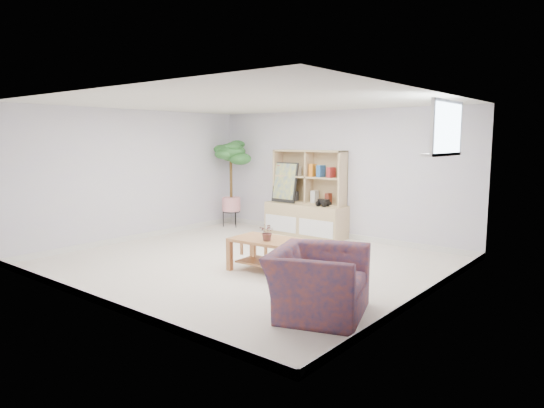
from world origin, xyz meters
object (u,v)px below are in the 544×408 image
Objects in this scene: coffee_table at (271,256)px; armchair at (318,277)px; storage_unit at (306,193)px; floor_tree at (231,184)px.

armchair is at bearing -38.12° from coffee_table.
armchair reaches higher than coffee_table.
coffee_table is 1.74m from armchair.
floor_tree is (-1.79, -0.20, 0.09)m from storage_unit.
storage_unit is 1.52× the size of armchair.
storage_unit is at bearing 110.69° from coffee_table.
floor_tree reaches higher than armchair.
storage_unit is at bearing 17.54° from armchair.
storage_unit is 1.81m from floor_tree.
coffee_table is 1.05× the size of armchair.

